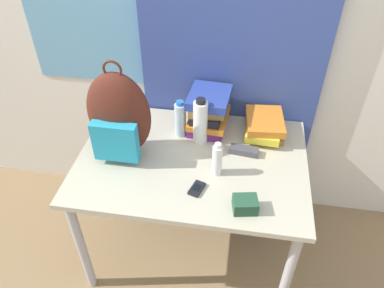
{
  "coord_description": "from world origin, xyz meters",
  "views": [
    {
      "loc": [
        0.23,
        -1.02,
        2.08
      ],
      "look_at": [
        0.0,
        0.42,
        0.86
      ],
      "focal_mm": 35.0,
      "sensor_mm": 36.0,
      "label": 1
    }
  ],
  "objects_px": {
    "sunscreen_bottle": "(217,160)",
    "sunglasses_case": "(244,151)",
    "cell_phone": "(197,189)",
    "camera_pouch": "(245,204)",
    "book_stack_left": "(208,111)",
    "sports_bottle": "(200,122)",
    "backpack": "(119,117)",
    "water_bottle": "(180,119)",
    "book_stack_center": "(264,126)"
  },
  "relations": [
    {
      "from": "sunscreen_bottle",
      "to": "sunglasses_case",
      "type": "relative_size",
      "value": 1.23
    },
    {
      "from": "cell_phone",
      "to": "camera_pouch",
      "type": "distance_m",
      "value": 0.25
    },
    {
      "from": "book_stack_left",
      "to": "camera_pouch",
      "type": "xyz_separation_m",
      "value": [
        0.24,
        -0.57,
        -0.09
      ]
    },
    {
      "from": "camera_pouch",
      "to": "sunscreen_bottle",
      "type": "bearing_deg",
      "value": 125.3
    },
    {
      "from": "sports_bottle",
      "to": "sunscreen_bottle",
      "type": "bearing_deg",
      "value": -64.11
    },
    {
      "from": "backpack",
      "to": "cell_phone",
      "type": "bearing_deg",
      "value": -26.48
    },
    {
      "from": "water_bottle",
      "to": "sunglasses_case",
      "type": "relative_size",
      "value": 1.43
    },
    {
      "from": "book_stack_center",
      "to": "backpack",
      "type": "bearing_deg",
      "value": -159.6
    },
    {
      "from": "book_stack_left",
      "to": "backpack",
      "type": "bearing_deg",
      "value": -146.45
    },
    {
      "from": "camera_pouch",
      "to": "book_stack_left",
      "type": "bearing_deg",
      "value": 112.88
    },
    {
      "from": "water_bottle",
      "to": "cell_phone",
      "type": "bearing_deg",
      "value": -69.37
    },
    {
      "from": "book_stack_center",
      "to": "camera_pouch",
      "type": "bearing_deg",
      "value": -97.51
    },
    {
      "from": "book_stack_left",
      "to": "water_bottle",
      "type": "xyz_separation_m",
      "value": [
        -0.14,
        -0.08,
        -0.02
      ]
    },
    {
      "from": "book_stack_center",
      "to": "cell_phone",
      "type": "height_order",
      "value": "book_stack_center"
    },
    {
      "from": "book_stack_left",
      "to": "camera_pouch",
      "type": "relative_size",
      "value": 2.31
    },
    {
      "from": "water_bottle",
      "to": "cell_phone",
      "type": "height_order",
      "value": "water_bottle"
    },
    {
      "from": "sports_bottle",
      "to": "sunscreen_bottle",
      "type": "height_order",
      "value": "sports_bottle"
    },
    {
      "from": "camera_pouch",
      "to": "water_bottle",
      "type": "bearing_deg",
      "value": 128.07
    },
    {
      "from": "cell_phone",
      "to": "book_stack_left",
      "type": "bearing_deg",
      "value": 91.12
    },
    {
      "from": "water_bottle",
      "to": "book_stack_center",
      "type": "bearing_deg",
      "value": 9.43
    },
    {
      "from": "book_stack_center",
      "to": "sports_bottle",
      "type": "relative_size",
      "value": 1.04
    },
    {
      "from": "backpack",
      "to": "sports_bottle",
      "type": "relative_size",
      "value": 1.97
    },
    {
      "from": "book_stack_center",
      "to": "cell_phone",
      "type": "distance_m",
      "value": 0.58
    },
    {
      "from": "sunscreen_bottle",
      "to": "sports_bottle",
      "type": "bearing_deg",
      "value": 115.89
    },
    {
      "from": "water_bottle",
      "to": "sunscreen_bottle",
      "type": "height_order",
      "value": "water_bottle"
    },
    {
      "from": "book_stack_left",
      "to": "sports_bottle",
      "type": "distance_m",
      "value": 0.12
    },
    {
      "from": "book_stack_left",
      "to": "sunscreen_bottle",
      "type": "xyz_separation_m",
      "value": [
        0.09,
        -0.36,
        -0.03
      ]
    },
    {
      "from": "book_stack_left",
      "to": "book_stack_center",
      "type": "height_order",
      "value": "book_stack_left"
    },
    {
      "from": "sunglasses_case",
      "to": "backpack",
      "type": "bearing_deg",
      "value": -171.93
    },
    {
      "from": "sunscreen_bottle",
      "to": "camera_pouch",
      "type": "height_order",
      "value": "sunscreen_bottle"
    },
    {
      "from": "book_stack_center",
      "to": "camera_pouch",
      "type": "xyz_separation_m",
      "value": [
        -0.08,
        -0.57,
        -0.03
      ]
    },
    {
      "from": "water_bottle",
      "to": "sports_bottle",
      "type": "xyz_separation_m",
      "value": [
        0.12,
        -0.04,
        0.02
      ]
    },
    {
      "from": "water_bottle",
      "to": "sunscreen_bottle",
      "type": "distance_m",
      "value": 0.36
    },
    {
      "from": "sports_bottle",
      "to": "camera_pouch",
      "type": "bearing_deg",
      "value": -59.45
    },
    {
      "from": "backpack",
      "to": "book_stack_left",
      "type": "xyz_separation_m",
      "value": [
        0.42,
        0.28,
        -0.11
      ]
    },
    {
      "from": "book_stack_left",
      "to": "water_bottle",
      "type": "bearing_deg",
      "value": -150.95
    },
    {
      "from": "sunglasses_case",
      "to": "sports_bottle",
      "type": "bearing_deg",
      "value": 164.16
    },
    {
      "from": "book_stack_center",
      "to": "sunscreen_bottle",
      "type": "distance_m",
      "value": 0.42
    },
    {
      "from": "backpack",
      "to": "sunscreen_bottle",
      "type": "bearing_deg",
      "value": -9.18
    },
    {
      "from": "backpack",
      "to": "book_stack_left",
      "type": "distance_m",
      "value": 0.51
    },
    {
      "from": "book_stack_center",
      "to": "sunglasses_case",
      "type": "xyz_separation_m",
      "value": [
        -0.1,
        -0.18,
        -0.04
      ]
    },
    {
      "from": "sunscreen_bottle",
      "to": "sunglasses_case",
      "type": "distance_m",
      "value": 0.23
    },
    {
      "from": "sports_bottle",
      "to": "cell_phone",
      "type": "height_order",
      "value": "sports_bottle"
    },
    {
      "from": "sports_bottle",
      "to": "cell_phone",
      "type": "relative_size",
      "value": 2.57
    },
    {
      "from": "book_stack_left",
      "to": "camera_pouch",
      "type": "bearing_deg",
      "value": -67.12
    },
    {
      "from": "book_stack_left",
      "to": "cell_phone",
      "type": "relative_size",
      "value": 2.72
    },
    {
      "from": "backpack",
      "to": "book_stack_left",
      "type": "height_order",
      "value": "backpack"
    },
    {
      "from": "book_stack_left",
      "to": "sunscreen_bottle",
      "type": "distance_m",
      "value": 0.37
    },
    {
      "from": "book_stack_center",
      "to": "sunglasses_case",
      "type": "bearing_deg",
      "value": -118.34
    },
    {
      "from": "backpack",
      "to": "water_bottle",
      "type": "bearing_deg",
      "value": 35.77
    }
  ]
}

